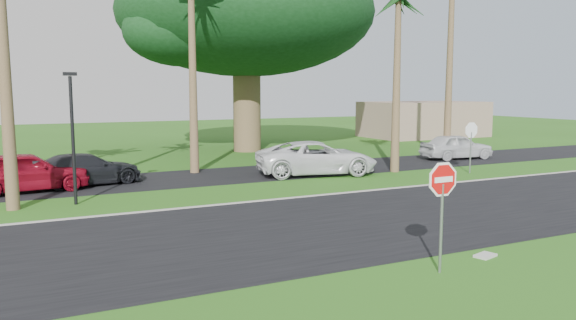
# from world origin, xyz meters

# --- Properties ---
(ground) EXTENTS (120.00, 120.00, 0.00)m
(ground) POSITION_xyz_m (0.00, 0.00, 0.00)
(ground) COLOR #295B16
(ground) RESTS_ON ground
(road) EXTENTS (120.00, 8.00, 0.02)m
(road) POSITION_xyz_m (0.00, 2.00, 0.01)
(road) COLOR black
(road) RESTS_ON ground
(parking_strip) EXTENTS (120.00, 5.00, 0.02)m
(parking_strip) POSITION_xyz_m (0.00, 12.50, 0.01)
(parking_strip) COLOR black
(parking_strip) RESTS_ON ground
(curb) EXTENTS (120.00, 0.12, 0.06)m
(curb) POSITION_xyz_m (0.00, 6.05, 0.03)
(curb) COLOR gray
(curb) RESTS_ON ground
(stop_sign_near) EXTENTS (1.05, 0.07, 2.62)m
(stop_sign_near) POSITION_xyz_m (0.50, -3.00, 1.77)
(stop_sign_near) COLOR gray
(stop_sign_near) RESTS_ON ground
(stop_sign_far) EXTENTS (1.05, 0.07, 2.62)m
(stop_sign_far) POSITION_xyz_m (12.00, 8.00, 1.77)
(stop_sign_far) COLOR gray
(stop_sign_far) RESTS_ON ground
(palm_right_near) EXTENTS (5.00, 5.00, 9.50)m
(palm_right_near) POSITION_xyz_m (9.00, 10.00, 8.19)
(palm_right_near) COLOR brown
(palm_right_near) RESTS_ON ground
(canopy_tree) EXTENTS (16.50, 16.50, 13.12)m
(canopy_tree) POSITION_xyz_m (6.00, 22.00, 8.95)
(canopy_tree) COLOR brown
(canopy_tree) RESTS_ON ground
(streetlight_right) EXTENTS (0.45, 0.25, 4.64)m
(streetlight_right) POSITION_xyz_m (-6.00, 8.50, 2.65)
(streetlight_right) COLOR black
(streetlight_right) RESTS_ON ground
(building_far) EXTENTS (10.00, 6.00, 3.00)m
(building_far) POSITION_xyz_m (24.00, 26.00, 1.50)
(building_far) COLOR gray
(building_far) RESTS_ON ground
(car_red) EXTENTS (4.88, 2.31, 1.61)m
(car_red) POSITION_xyz_m (-7.50, 11.88, 0.81)
(car_red) COLOR maroon
(car_red) RESTS_ON ground
(car_dark) EXTENTS (4.97, 2.90, 1.35)m
(car_dark) POSITION_xyz_m (-5.19, 12.50, 0.68)
(car_dark) COLOR black
(car_dark) RESTS_ON ground
(car_minivan) EXTENTS (6.16, 3.79, 1.59)m
(car_minivan) POSITION_xyz_m (5.04, 10.80, 0.80)
(car_minivan) COLOR white
(car_minivan) RESTS_ON ground
(car_pickup) EXTENTS (4.46, 2.20, 1.46)m
(car_pickup) POSITION_xyz_m (15.33, 12.54, 0.73)
(car_pickup) COLOR silver
(car_pickup) RESTS_ON ground
(utility_slab) EXTENTS (0.62, 0.48, 0.06)m
(utility_slab) POSITION_xyz_m (2.30, -2.57, 0.03)
(utility_slab) COLOR #A7A9A0
(utility_slab) RESTS_ON ground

